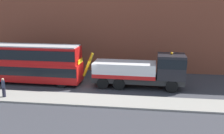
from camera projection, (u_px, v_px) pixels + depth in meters
ground_plane at (87, 85)px, 26.23m from camera, size 120.00×120.00×0.00m
near_kerb at (76, 99)px, 22.17m from camera, size 60.00×2.80×0.15m
building_facade at (98, 5)px, 30.78m from camera, size 60.00×1.50×16.00m
recovery_tow_truck at (143, 70)px, 25.17m from camera, size 10.17×2.86×3.67m
double_decker_bus at (29, 62)px, 26.62m from camera, size 11.10×2.82×4.06m
pedestrian_onlooker at (3, 88)px, 22.36m from camera, size 0.45×0.48×1.71m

